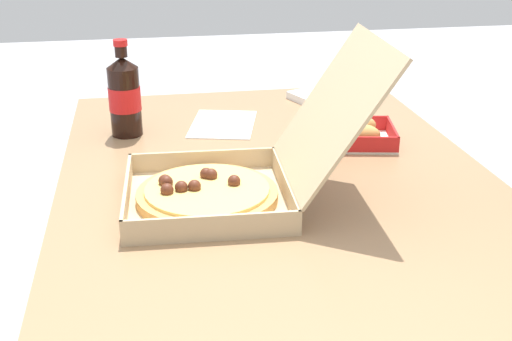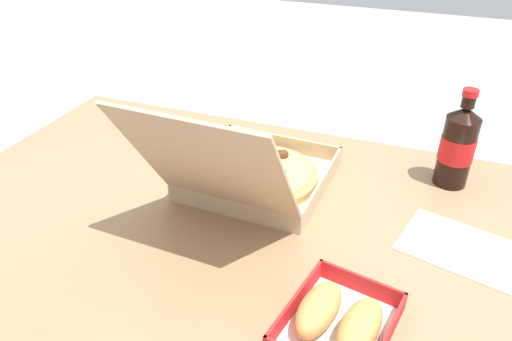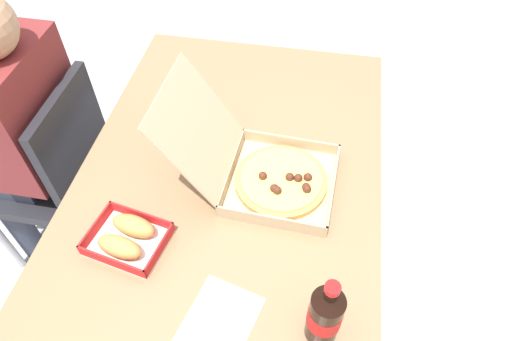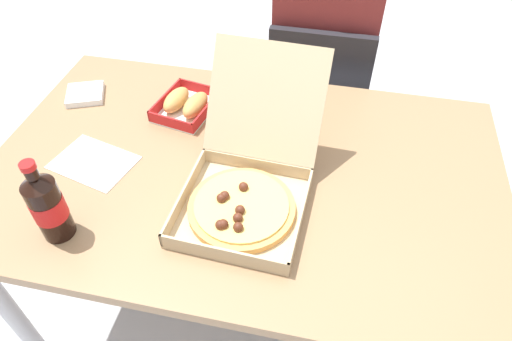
# 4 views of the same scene
# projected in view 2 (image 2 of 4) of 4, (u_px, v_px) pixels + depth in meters

# --- Properties ---
(dining_table) EXTENTS (1.37, 0.87, 0.71)m
(dining_table) POSITION_uv_depth(u_px,v_px,m) (248.00, 250.00, 1.01)
(dining_table) COLOR #997551
(dining_table) RESTS_ON ground_plane
(pizza_box_open) EXTENTS (0.32, 0.47, 0.29)m
(pizza_box_open) POSITION_uv_depth(u_px,v_px,m) (253.00, 173.00, 1.05)
(pizza_box_open) COLOR tan
(pizza_box_open) RESTS_ON dining_table
(bread_side_box) EXTENTS (0.18, 0.22, 0.06)m
(bread_side_box) POSITION_uv_depth(u_px,v_px,m) (338.00, 321.00, 0.72)
(bread_side_box) COLOR white
(bread_side_box) RESTS_ON dining_table
(cola_bottle) EXTENTS (0.07, 0.07, 0.22)m
(cola_bottle) POSITION_uv_depth(u_px,v_px,m) (458.00, 146.00, 1.04)
(cola_bottle) COLOR black
(cola_bottle) RESTS_ON dining_table
(paper_menu) EXTENTS (0.24, 0.20, 0.00)m
(paper_menu) POSITION_uv_depth(u_px,v_px,m) (461.00, 248.00, 0.90)
(paper_menu) COLOR white
(paper_menu) RESTS_ON dining_table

